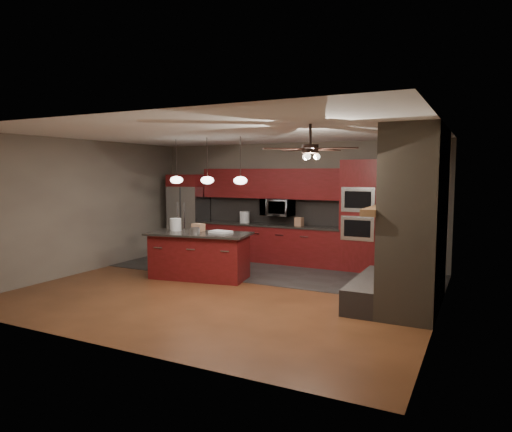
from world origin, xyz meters
The scene contains 22 objects.
ground centered at (0.00, 0.00, 0.00)m, with size 7.00×7.00×0.00m, color brown.
ceiling centered at (0.00, 0.00, 2.80)m, with size 7.00×6.00×0.02m, color white.
back_wall centered at (0.00, 3.00, 1.40)m, with size 7.00×0.02×2.80m, color slate.
right_wall centered at (3.50, 0.00, 1.40)m, with size 0.02×6.00×2.80m, color slate.
left_wall centered at (-3.50, 0.00, 1.40)m, with size 0.02×6.00×2.80m, color slate.
slate_tile_patch centered at (0.00, 1.80, 0.01)m, with size 7.00×2.40×0.01m, color #2D2B29.
fireplace_column centered at (3.04, 0.40, 1.30)m, with size 1.30×2.10×2.80m.
back_cabinetry centered at (-0.48, 2.74, 0.89)m, with size 3.59×0.64×2.20m.
oven_tower centered at (1.70, 2.69, 1.19)m, with size 0.80×0.63×2.38m.
microwave centered at (-0.27, 2.75, 1.30)m, with size 0.73×0.41×0.50m, color silver.
refrigerator centered at (-2.70, 2.62, 1.03)m, with size 0.88×0.75×2.06m.
kitchen_island centered at (-1.00, 0.53, 0.47)m, with size 2.16×1.25×0.92m.
white_bucket centered at (-1.61, 0.58, 1.05)m, with size 0.24×0.24×0.25m, color silver.
paint_can centered at (-0.95, 0.32, 0.98)m, with size 0.19×0.19×0.13m, color #ABABB0.
paint_tray centered at (-0.61, 0.72, 0.94)m, with size 0.41×0.29×0.04m, color white.
cardboard_box centered at (-1.16, 0.75, 1.00)m, with size 0.24×0.17×0.15m, color #AD7B59.
counter_bucket centered at (-1.13, 2.70, 1.04)m, with size 0.24×0.24×0.27m, color silver.
counter_box centered at (0.30, 2.65, 1.00)m, with size 0.18×0.14×0.20m, color #9D6F51.
pendant_left centered at (-1.65, 0.70, 1.96)m, with size 0.26×0.26×0.92m.
pendant_center centered at (-0.90, 0.70, 1.96)m, with size 0.26×0.26×0.92m.
pendant_right centered at (-0.15, 0.70, 1.96)m, with size 0.26×0.26×0.92m.
ceiling_fan centered at (1.80, -0.80, 2.46)m, with size 1.27×1.33×0.41m.
Camera 1 is at (4.04, -6.98, 2.12)m, focal length 32.00 mm.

